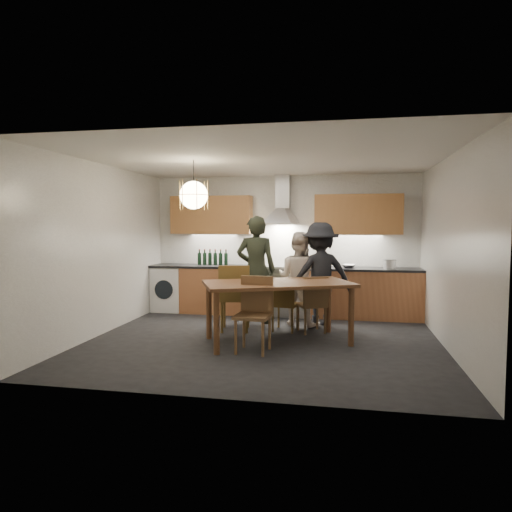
% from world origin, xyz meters
% --- Properties ---
extents(ground, '(5.00, 5.00, 0.00)m').
position_xyz_m(ground, '(0.00, 0.00, 0.00)').
color(ground, black).
rests_on(ground, ground).
extents(room_shell, '(5.02, 4.52, 2.61)m').
position_xyz_m(room_shell, '(0.00, 0.00, 1.71)').
color(room_shell, white).
rests_on(room_shell, ground).
extents(counter_run, '(5.00, 0.62, 0.90)m').
position_xyz_m(counter_run, '(0.02, 1.95, 0.45)').
color(counter_run, '#C07849').
rests_on(counter_run, ground).
extents(range_stove, '(0.90, 0.60, 0.92)m').
position_xyz_m(range_stove, '(0.00, 1.94, 0.44)').
color(range_stove, silver).
rests_on(range_stove, ground).
extents(wall_fixtures, '(4.30, 0.54, 1.10)m').
position_xyz_m(wall_fixtures, '(0.00, 2.07, 1.87)').
color(wall_fixtures, tan).
rests_on(wall_fixtures, ground).
extents(pendant_lamp, '(0.43, 0.43, 0.70)m').
position_xyz_m(pendant_lamp, '(-1.00, -0.10, 2.10)').
color(pendant_lamp, black).
rests_on(pendant_lamp, ground).
extents(dining_table, '(2.29, 1.75, 0.87)m').
position_xyz_m(dining_table, '(0.22, -0.04, 0.77)').
color(dining_table, brown).
rests_on(dining_table, ground).
extents(chair_back_left, '(0.54, 0.54, 1.05)m').
position_xyz_m(chair_back_left, '(-0.54, 0.46, 0.60)').
color(chair_back_left, brown).
rests_on(chair_back_left, ground).
extents(chair_back_mid, '(0.44, 0.44, 0.86)m').
position_xyz_m(chair_back_mid, '(0.22, 0.61, 0.49)').
color(chair_back_mid, brown).
rests_on(chair_back_mid, ground).
extents(chair_back_right, '(0.53, 0.53, 0.88)m').
position_xyz_m(chair_back_right, '(0.68, 0.59, 0.51)').
color(chair_back_right, brown).
rests_on(chair_back_right, ground).
extents(chair_front, '(0.48, 0.48, 0.99)m').
position_xyz_m(chair_front, '(-0.03, -0.51, 0.57)').
color(chair_front, brown).
rests_on(chair_front, ground).
extents(person_left, '(0.71, 0.51, 1.82)m').
position_xyz_m(person_left, '(-0.33, 1.17, 0.91)').
color(person_left, black).
rests_on(person_left, ground).
extents(person_mid, '(0.91, 0.80, 1.56)m').
position_xyz_m(person_mid, '(0.40, 1.15, 0.78)').
color(person_mid, silver).
rests_on(person_mid, ground).
extents(person_right, '(1.26, 1.00, 1.72)m').
position_xyz_m(person_right, '(0.75, 1.14, 0.86)').
color(person_right, black).
rests_on(person_right, ground).
extents(mixing_bowl, '(0.31, 0.31, 0.06)m').
position_xyz_m(mixing_bowl, '(1.22, 1.92, 0.93)').
color(mixing_bowl, '#ABAAAE').
rests_on(mixing_bowl, counter_run).
extents(stock_pot, '(0.22, 0.22, 0.15)m').
position_xyz_m(stock_pot, '(1.93, 1.91, 0.98)').
color(stock_pot, silver).
rests_on(stock_pot, counter_run).
extents(wine_bottles, '(0.60, 0.07, 0.30)m').
position_xyz_m(wine_bottles, '(-1.35, 2.03, 1.05)').
color(wine_bottles, black).
rests_on(wine_bottles, counter_run).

